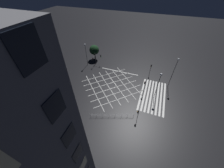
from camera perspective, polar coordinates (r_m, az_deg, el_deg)
ground_plane at (r=38.74m, az=0.00°, el=-0.65°), size 200.00×200.00×0.00m
road_markings at (r=37.80m, az=11.39°, el=-2.99°), size 19.91×25.74×0.01m
traffic_light_nw_cross at (r=34.27m, az=-19.29°, el=-4.62°), size 0.36×1.89×3.55m
traffic_light_ne_cross at (r=47.39m, az=-6.22°, el=12.28°), size 0.36×2.56×4.11m
traffic_light_sw_cross at (r=29.46m, az=11.77°, el=-12.93°), size 0.36×0.39×3.43m
traffic_light_nw_main at (r=35.17m, az=-21.59°, el=-3.47°), size 0.39×0.36×3.88m
traffic_light_median_south at (r=35.22m, az=14.62°, el=-0.46°), size 0.36×0.39×4.52m
traffic_light_ne_main at (r=46.88m, az=-8.17°, el=11.36°), size 2.52×0.36×3.74m
traffic_light_se_main at (r=43.31m, az=17.31°, el=7.18°), size 0.39×0.36×4.01m
street_lamp_east at (r=33.22m, az=20.93°, el=1.98°), size 0.62×0.62×8.18m
street_lamp_west at (r=38.28m, az=27.04°, el=7.09°), size 0.59×0.59×9.67m
street_lamp_far at (r=46.16m, az=-12.04°, el=15.46°), size 0.63×0.63×8.19m
street_tree_near at (r=50.60m, az=-8.13°, el=15.16°), size 3.71×3.71×5.71m
pedestrian_railing at (r=30.73m, az=0.00°, el=-14.04°), size 3.61×9.84×1.05m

